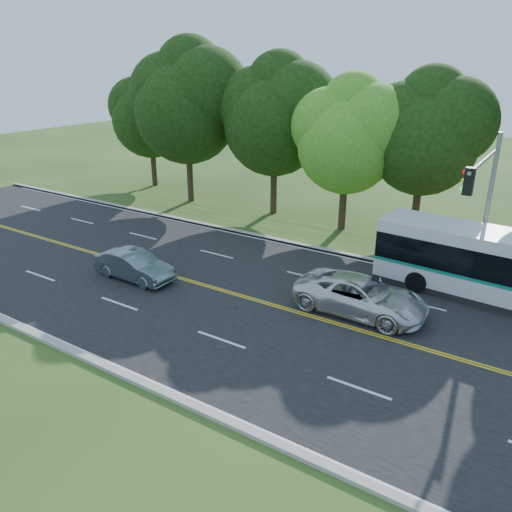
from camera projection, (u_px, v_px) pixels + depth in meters
The scene contains 11 objects.
ground at pixel (279, 307), 21.32m from camera, with size 120.00×120.00×0.00m, color #254617.
road at pixel (279, 307), 21.31m from camera, with size 60.00×14.00×0.02m, color black.
curb_north at pixel (346, 254), 26.88m from camera, with size 60.00×0.30×0.15m, color #A5A095.
curb_south at pixel (165, 393), 15.70m from camera, with size 60.00×0.30×0.15m, color #A5A095.
grass_verge at pixel (359, 245), 28.33m from camera, with size 60.00×4.00×0.10m, color #254617.
lane_markings at pixel (277, 306), 21.36m from camera, with size 57.60×13.82×0.00m.
tree_row at pixel (308, 114), 30.92m from camera, with size 44.70×9.10×13.84m.
bougainvillea_hedge at pixel (495, 265), 23.81m from camera, with size 9.50×2.25×1.50m.
traffic_signal at pixel (483, 195), 20.55m from camera, with size 0.42×6.10×7.00m.
sedan at pixel (134, 265), 23.81m from camera, with size 1.45×4.14×1.37m, color slate.
suv at pixel (361, 296), 20.59m from camera, with size 2.53×5.50×1.53m, color white.
Camera 1 is at (9.46, -16.52, 9.88)m, focal length 35.00 mm.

